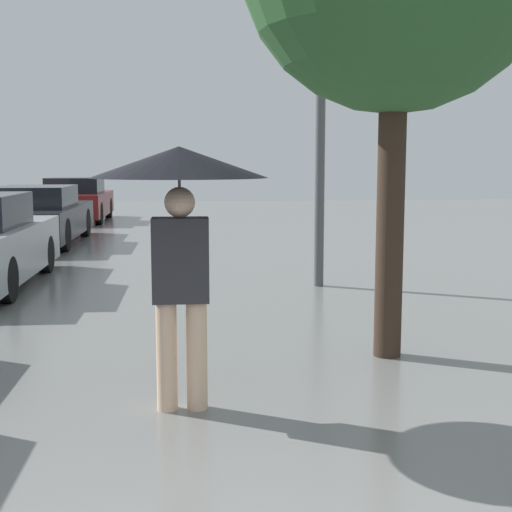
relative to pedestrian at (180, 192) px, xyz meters
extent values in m
cylinder|color=beige|center=(-0.10, 0.00, -1.13)|extent=(0.14, 0.14, 0.76)
cylinder|color=beige|center=(0.10, 0.00, -1.13)|extent=(0.14, 0.14, 0.76)
cube|color=#2D2D33|center=(0.00, 0.00, -0.46)|extent=(0.38, 0.22, 0.57)
sphere|color=beige|center=(0.00, 0.00, -0.07)|extent=(0.21, 0.21, 0.21)
cylinder|color=#515456|center=(0.00, 0.00, -0.21)|extent=(0.02, 0.02, 0.61)
cone|color=black|center=(0.00, 0.00, 0.20)|extent=(1.19, 1.19, 0.21)
cylinder|color=black|center=(-2.16, 6.41, -1.22)|extent=(0.18, 0.57, 0.57)
cylinder|color=black|center=(-2.16, 3.98, -1.22)|extent=(0.18, 0.57, 0.57)
cube|color=black|center=(-3.08, 10.43, -1.03)|extent=(1.68, 4.52, 0.61)
cube|color=black|center=(-3.08, 10.20, -0.51)|extent=(1.42, 2.03, 0.43)
cylinder|color=black|center=(-3.83, 11.83, -1.19)|extent=(0.18, 0.64, 0.64)
cylinder|color=black|center=(-2.32, 11.83, -1.19)|extent=(0.18, 0.64, 0.64)
cylinder|color=black|center=(-2.32, 9.02, -1.19)|extent=(0.18, 0.64, 0.64)
cube|color=maroon|center=(-3.17, 16.18, -1.01)|extent=(1.71, 3.85, 0.65)
cube|color=black|center=(-3.17, 15.98, -0.47)|extent=(1.45, 1.73, 0.44)
cylinder|color=black|center=(-3.93, 17.37, -1.20)|extent=(0.18, 0.61, 0.61)
cylinder|color=black|center=(-2.40, 17.37, -1.20)|extent=(0.18, 0.61, 0.61)
cylinder|color=black|center=(-3.93, 14.98, -1.20)|extent=(0.18, 0.61, 0.61)
cylinder|color=black|center=(-2.40, 14.98, -1.20)|extent=(0.18, 0.61, 0.61)
cylinder|color=#38281E|center=(1.80, 1.22, -0.16)|extent=(0.24, 0.24, 2.70)
cylinder|color=#515456|center=(1.84, 4.81, 0.32)|extent=(0.13, 0.13, 3.66)
sphere|color=beige|center=(1.84, 4.81, 2.26)|extent=(0.35, 0.35, 0.35)
camera|label=1|loc=(0.06, -4.80, 0.20)|focal=50.00mm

